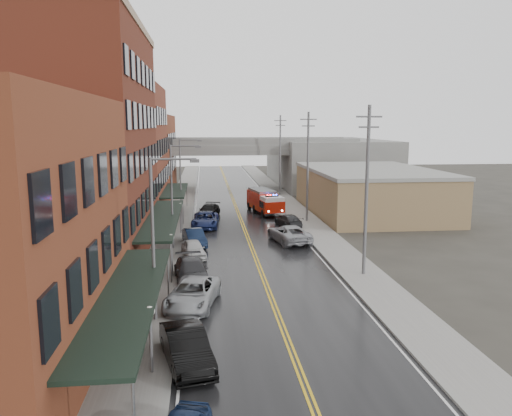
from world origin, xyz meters
TOP-DOWN VIEW (x-y plane):
  - ground at (0.00, 0.00)m, footprint 220.00×220.00m
  - road at (0.00, 30.00)m, footprint 11.00×160.00m
  - sidewalk_left at (-7.30, 30.00)m, footprint 3.00×160.00m
  - sidewalk_right at (7.30, 30.00)m, footprint 3.00×160.00m
  - curb_left at (-5.65, 30.00)m, footprint 0.30×160.00m
  - curb_right at (5.65, 30.00)m, footprint 0.30×160.00m
  - brick_building_b at (-13.30, 23.00)m, footprint 9.00×20.00m
  - brick_building_c at (-13.30, 40.50)m, footprint 9.00×15.00m
  - brick_building_far at (-13.30, 58.00)m, footprint 9.00×20.00m
  - tan_building at (16.00, 40.00)m, footprint 14.00×22.00m
  - right_far_block at (18.00, 70.00)m, footprint 18.00×30.00m
  - awning_0 at (-7.49, 4.00)m, footprint 2.60×16.00m
  - awning_1 at (-7.49, 23.00)m, footprint 2.60×18.00m
  - awning_2 at (-7.49, 40.50)m, footprint 2.60×13.00m
  - globe_lamp_0 at (-6.40, 2.00)m, footprint 0.44×0.44m
  - globe_lamp_1 at (-6.40, 16.00)m, footprint 0.44×0.44m
  - globe_lamp_2 at (-6.40, 30.00)m, footprint 0.44×0.44m
  - street_lamp_0 at (-6.55, 8.00)m, footprint 2.64×0.22m
  - street_lamp_1 at (-6.55, 24.00)m, footprint 2.64×0.22m
  - street_lamp_2 at (-6.55, 40.00)m, footprint 2.64×0.22m
  - utility_pole_0 at (7.20, 15.00)m, footprint 1.80×0.24m
  - utility_pole_1 at (7.20, 35.00)m, footprint 1.80×0.24m
  - utility_pole_2 at (7.20, 55.00)m, footprint 1.80×0.24m
  - overpass at (0.00, 62.00)m, footprint 40.00×10.00m
  - fire_truck at (3.23, 40.77)m, footprint 4.21×7.98m
  - parked_car_left_1 at (-4.94, 2.78)m, footprint 2.84×5.26m
  - parked_car_left_2 at (-4.82, 10.14)m, footprint 3.71×6.04m
  - parked_car_left_3 at (-5.00, 14.77)m, footprint 2.78×5.57m
  - parked_car_left_4 at (-5.00, 21.20)m, footprint 2.37×4.34m
  - parked_car_left_5 at (-5.00, 25.22)m, footprint 2.44×4.71m
  - parked_car_left_6 at (-4.02, 33.20)m, footprint 3.01×5.85m
  - parked_car_left_7 at (-3.60, 39.20)m, footprint 3.16×5.31m
  - parked_car_right_0 at (3.60, 25.64)m, footprint 3.82×6.25m
  - parked_car_right_1 at (4.72, 32.58)m, footprint 2.70×4.83m
  - parked_car_right_2 at (5.00, 44.47)m, footprint 1.83×4.47m
  - parked_car_right_3 at (3.60, 49.40)m, footprint 2.62×4.78m

SIDE VIEW (x-z plane):
  - ground at x=0.00m, z-range 0.00..0.00m
  - road at x=0.00m, z-range 0.00..0.02m
  - sidewalk_left at x=-7.30m, z-range 0.00..0.15m
  - sidewalk_right at x=7.30m, z-range 0.00..0.15m
  - curb_left at x=-5.65m, z-range 0.00..0.15m
  - curb_right at x=5.65m, z-range 0.00..0.15m
  - parked_car_right_1 at x=4.72m, z-range 0.00..1.32m
  - parked_car_left_4 at x=-5.00m, z-range 0.00..1.40m
  - parked_car_left_7 at x=-3.60m, z-range 0.00..1.44m
  - parked_car_left_5 at x=-5.00m, z-range 0.00..1.48m
  - parked_car_right_3 at x=3.60m, z-range 0.00..1.49m
  - parked_car_right_2 at x=5.00m, z-range 0.00..1.52m
  - parked_car_left_3 at x=-5.00m, z-range 0.00..1.55m
  - parked_car_left_2 at x=-4.82m, z-range 0.00..1.56m
  - parked_car_left_6 at x=-4.02m, z-range 0.00..1.58m
  - parked_car_right_0 at x=3.60m, z-range 0.00..1.62m
  - parked_car_left_1 at x=-4.94m, z-range 0.00..1.65m
  - fire_truck at x=3.23m, z-range 0.12..2.91m
  - globe_lamp_0 at x=-6.40m, z-range 0.75..3.87m
  - globe_lamp_1 at x=-6.40m, z-range 0.75..3.87m
  - globe_lamp_2 at x=-6.40m, z-range 0.75..3.87m
  - tan_building at x=16.00m, z-range 0.00..5.00m
  - awning_2 at x=-7.49m, z-range 1.44..4.53m
  - awning_0 at x=-7.49m, z-range 1.44..4.53m
  - awning_1 at x=-7.49m, z-range 1.44..4.53m
  - right_far_block at x=18.00m, z-range 0.00..8.00m
  - street_lamp_0 at x=-6.55m, z-range 0.69..9.69m
  - street_lamp_1 at x=-6.55m, z-range 0.69..9.69m
  - street_lamp_2 at x=-6.55m, z-range 0.69..9.69m
  - overpass at x=0.00m, z-range 2.24..9.74m
  - brick_building_far at x=-13.30m, z-range 0.00..12.00m
  - utility_pole_0 at x=7.20m, z-range 0.31..12.31m
  - utility_pole_1 at x=7.20m, z-range 0.31..12.31m
  - utility_pole_2 at x=7.20m, z-range 0.31..12.31m
  - brick_building_c at x=-13.30m, z-range 0.00..15.00m
  - brick_building_b at x=-13.30m, z-range 0.00..18.00m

